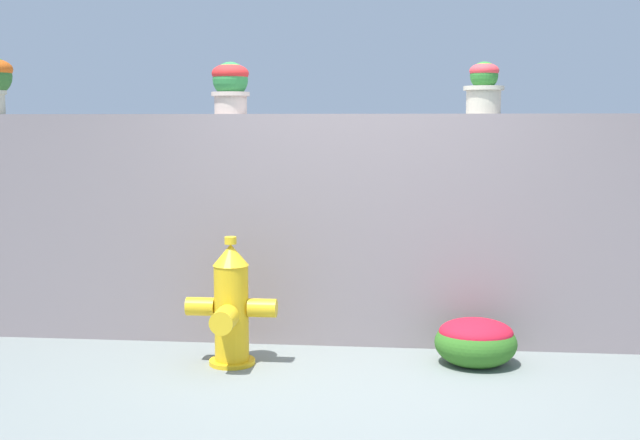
{
  "coord_description": "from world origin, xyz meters",
  "views": [
    {
      "loc": [
        0.33,
        -4.93,
        1.64
      ],
      "look_at": [
        -0.24,
        0.73,
        0.94
      ],
      "focal_mm": 44.45,
      "sensor_mm": 36.0,
      "label": 1
    }
  ],
  "objects_px": {
    "fire_hydrant": "(231,308)",
    "flower_bush_left": "(476,340)",
    "potted_plant_1": "(230,84)",
    "potted_plant_2": "(484,87)"
  },
  "relations": [
    {
      "from": "potted_plant_2",
      "to": "fire_hydrant",
      "type": "height_order",
      "value": "potted_plant_2"
    },
    {
      "from": "flower_bush_left",
      "to": "potted_plant_2",
      "type": "bearing_deg",
      "value": 82.87
    },
    {
      "from": "potted_plant_1",
      "to": "fire_hydrant",
      "type": "height_order",
      "value": "potted_plant_1"
    },
    {
      "from": "potted_plant_2",
      "to": "fire_hydrant",
      "type": "xyz_separation_m",
      "value": [
        -1.72,
        -0.7,
        -1.5
      ]
    },
    {
      "from": "fire_hydrant",
      "to": "flower_bush_left",
      "type": "distance_m",
      "value": 1.68
    },
    {
      "from": "fire_hydrant",
      "to": "potted_plant_1",
      "type": "bearing_deg",
      "value": 100.62
    },
    {
      "from": "fire_hydrant",
      "to": "flower_bush_left",
      "type": "height_order",
      "value": "fire_hydrant"
    },
    {
      "from": "potted_plant_2",
      "to": "flower_bush_left",
      "type": "relative_size",
      "value": 0.67
    },
    {
      "from": "potted_plant_1",
      "to": "potted_plant_2",
      "type": "xyz_separation_m",
      "value": [
        1.85,
        0.02,
        -0.02
      ]
    },
    {
      "from": "potted_plant_1",
      "to": "potted_plant_2",
      "type": "relative_size",
      "value": 1.03
    }
  ]
}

